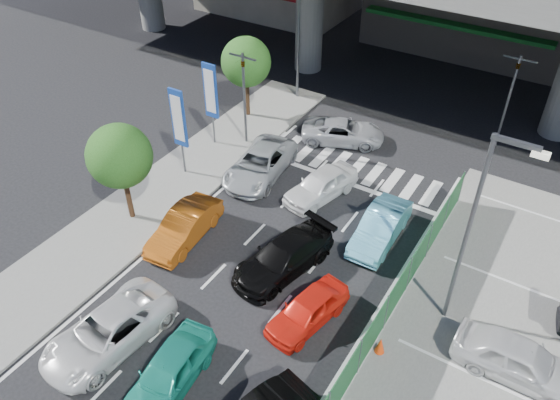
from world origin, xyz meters
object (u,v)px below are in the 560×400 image
Objects in this scene: street_lamp_right at (477,221)px; sedan_black_mid at (284,257)px; kei_truck_front_right at (380,227)px; parked_sedan_white at (520,360)px; sedan_white_mid_left at (108,331)px; tree_far at (246,62)px; signboard_far at (211,93)px; tree_near at (120,156)px; traffic_light_right at (514,79)px; traffic_light_left at (243,77)px; street_lamp_left at (301,23)px; signboard_near at (179,121)px; taxi_orange_left at (184,227)px; taxi_orange_right at (308,310)px; wagon_silver_front_left at (260,164)px; taxi_teal_mid at (169,372)px; traffic_cone at (380,345)px; crossing_wagon_silver at (343,132)px; sedan_white_front_mid at (321,185)px.

sedan_black_mid is (-6.59, -1.11, -4.08)m from street_lamp_right.
parked_sedan_white is (6.69, -3.82, 0.11)m from kei_truck_front_right.
tree_far is at bearing 113.51° from sedan_white_mid_left.
tree_far reaches higher than kei_truck_front_right.
tree_near reaches higher than signboard_far.
traffic_light_right is 1.20× the size of parked_sedan_white.
street_lamp_right is 1.68× the size of sedan_black_mid.
street_lamp_left is at bearing 91.20° from traffic_light_left.
signboard_near reaches higher than sedan_black_mid.
traffic_light_right is 17.90m from taxi_orange_left.
traffic_light_left is 1.08× the size of tree_far.
traffic_light_right reaches higher than taxi_orange_right.
sedan_black_mid is at bearing -170.41° from street_lamp_right.
signboard_near reaches higher than taxi_orange_left.
street_lamp_left reaches higher than taxi_orange_left.
sedan_white_mid_left is 5.87m from taxi_orange_left.
tree_near is 1.15× the size of taxi_orange_left.
sedan_black_mid is at bearing 68.77° from sedan_white_mid_left.
wagon_silver_front_left is (3.13, 5.87, -2.70)m from tree_near.
traffic_light_left reaches higher than taxi_teal_mid.
parked_sedan_white is 6.25× the size of traffic_cone.
wagon_silver_front_left is 1.11× the size of crossing_wagon_silver.
street_lamp_left reaches higher than crossing_wagon_silver.
taxi_orange_right is 0.87× the size of kei_truck_front_right.
traffic_light_left is 1.05× the size of wagon_silver_front_left.
taxi_orange_left is at bearing -74.36° from traffic_light_left.
kei_truck_front_right is (9.38, -3.38, -3.25)m from traffic_light_left.
taxi_teal_mid is (-6.97, -7.69, -4.08)m from street_lamp_right.
tree_near reaches higher than taxi_orange_left.
tree_near is 7.18m from wagon_silver_front_left.
taxi_orange_right is 2.86m from traffic_cone.
traffic_light_left is at bearing 100.16° from taxi_orange_left.
traffic_light_left is 15.46m from taxi_teal_mid.
tree_far reaches higher than parked_sedan_white.
signboard_near is 10.67m from kei_truck_front_right.
traffic_light_right is at bearing 71.56° from sedan_white_front_mid.
signboard_near reaches higher than sedan_white_mid_left.
sedan_white_front_mid is at bearing 131.85° from traffic_cone.
signboard_near reaches higher than wagon_silver_front_left.
taxi_orange_right is (6.76, -1.14, -0.07)m from taxi_orange_left.
signboard_far is (-14.77, 4.99, -1.71)m from street_lamp_right.
crossing_wagon_silver is at bearing -34.12° from street_lamp_left.
traffic_light_left is 0.65× the size of street_lamp_right.
street_lamp_right is at bearing -24.16° from traffic_light_left.
crossing_wagon_silver is (4.54, -3.08, -4.15)m from street_lamp_left.
traffic_light_right is at bearing 68.72° from taxi_teal_mid.
sedan_white_front_mid is at bearing 86.33° from taxi_teal_mid.
signboard_near is 5.51m from taxi_orange_left.
kei_truck_front_right is at bearing 24.40° from tree_near.
taxi_orange_right is 7.33m from parked_sedan_white.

